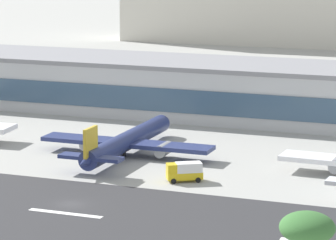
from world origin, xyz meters
name	(u,v)px	position (x,y,z in m)	size (l,w,h in m)	color
ground_plane	(71,205)	(0.00, 0.00, 0.00)	(1400.00, 1400.00, 0.00)	#9E9E99
runway_strip	(57,213)	(0.00, -4.61, 0.04)	(800.00, 34.38, 0.08)	#2D2D30
runway_centreline_dash_4	(65,213)	(1.41, -4.61, 0.09)	(12.00, 1.20, 0.01)	white
terminal_building	(207,88)	(-3.54, 76.65, 6.29)	(169.18, 25.12, 12.58)	#B7BABC
airliner_gold_tail_gate_1	(125,142)	(-5.03, 32.35, 2.67)	(33.76, 40.21, 8.40)	navy
service_box_truck_1	(184,171)	(11.67, 19.25, 1.79)	(6.37, 5.17, 3.25)	gold
palm_tree_1	(307,230)	(44.68, -35.96, 12.02)	(5.63, 5.63, 13.85)	brown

